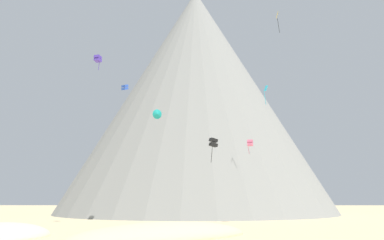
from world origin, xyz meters
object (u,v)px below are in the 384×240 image
at_px(kite_cyan_mid, 266,91).
at_px(kite_blue_mid, 125,87).
at_px(kite_rainbow_mid, 250,143).
at_px(kite_teal_mid, 157,114).
at_px(kite_gold_high, 278,17).
at_px(rock_massif, 194,110).
at_px(kite_black_mid, 213,143).
at_px(kite_indigo_high, 98,59).

xyz_separation_m(kite_cyan_mid, kite_blue_mid, (-24.86, 13.85, 3.66)).
bearing_deg(kite_rainbow_mid, kite_teal_mid, -107.95).
relative_size(kite_teal_mid, kite_gold_high, 0.30).
distance_m(rock_massif, kite_cyan_mid, 53.19).
xyz_separation_m(rock_massif, kite_black_mid, (3.68, -42.88, -13.09)).
relative_size(rock_massif, kite_blue_mid, 55.55).
distance_m(kite_indigo_high, kite_gold_high, 35.83).
height_order(kite_teal_mid, kite_black_mid, kite_teal_mid).
distance_m(rock_massif, kite_black_mid, 44.98).
bearing_deg(kite_indigo_high, kite_blue_mid, 88.74).
distance_m(rock_massif, kite_gold_high, 42.32).
height_order(kite_indigo_high, kite_gold_high, kite_gold_high).
xyz_separation_m(kite_indigo_high, kite_black_mid, (20.29, 2.87, -14.54)).
xyz_separation_m(kite_indigo_high, kite_gold_high, (33.13, 8.67, 10.53)).
relative_size(rock_massif, kite_indigo_high, 28.87).
height_order(kite_cyan_mid, kite_black_mid, kite_cyan_mid).
relative_size(kite_black_mid, kite_rainbow_mid, 1.71).
relative_size(kite_teal_mid, kite_cyan_mid, 0.40).
bearing_deg(kite_teal_mid, kite_blue_mid, 80.77).
relative_size(kite_indigo_high, kite_cyan_mid, 0.83).
bearing_deg(kite_cyan_mid, rock_massif, 25.33).
bearing_deg(kite_black_mid, kite_cyan_mid, 21.32).
bearing_deg(rock_massif, kite_black_mid, -85.09).
bearing_deg(kite_gold_high, kite_cyan_mid, -147.36).
bearing_deg(kite_indigo_high, rock_massif, 93.23).
bearing_deg(rock_massif, kite_teal_mid, -93.57).
height_order(rock_massif, kite_cyan_mid, rock_massif).
xyz_separation_m(rock_massif, kite_gold_high, (16.52, -37.08, 11.99)).
distance_m(kite_gold_high, kite_blue_mid, 32.60).
relative_size(kite_teal_mid, kite_indigo_high, 0.48).
bearing_deg(kite_blue_mid, kite_cyan_mid, 6.24).
bearing_deg(kite_blue_mid, kite_gold_high, 36.53).
xyz_separation_m(kite_teal_mid, kite_black_mid, (7.92, 25.03, -1.15)).
bearing_deg(rock_massif, kite_indigo_high, -109.95).
xyz_separation_m(kite_teal_mid, kite_indigo_high, (-12.38, 22.16, 13.39)).
distance_m(kite_teal_mid, kite_cyan_mid, 23.86).
distance_m(kite_gold_high, kite_cyan_mid, 23.24).
distance_m(kite_black_mid, kite_rainbow_mid, 6.56).
bearing_deg(kite_indigo_high, kite_cyan_mid, 11.73).
distance_m(rock_massif, kite_indigo_high, 48.69).
bearing_deg(kite_gold_high, kite_blue_mid, 141.45).
bearing_deg(kite_indigo_high, kite_teal_mid, -37.64).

